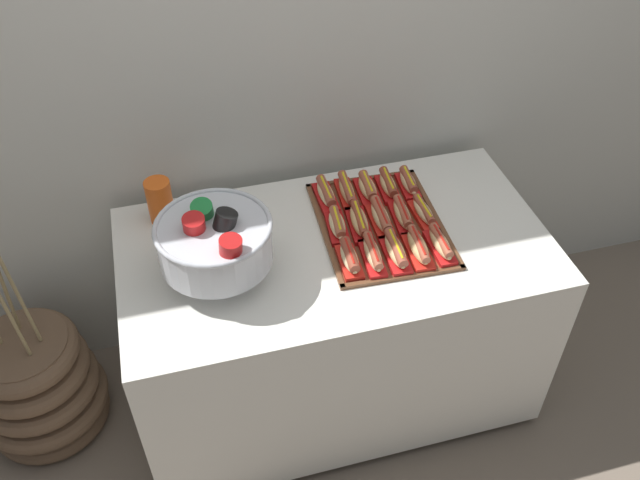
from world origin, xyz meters
The scene contains 22 objects.
ground_plane centered at (0.00, 0.00, 0.00)m, with size 10.00×10.00×0.00m, color #7A6B5B.
back_wall centered at (0.00, 0.48, 1.30)m, with size 6.00×0.10×2.60m, color beige.
buffet_table centered at (0.00, 0.00, 0.41)m, with size 1.41×0.76×0.78m.
floor_vase centered at (-1.08, 0.13, 0.22)m, with size 0.46×0.46×0.98m.
serving_tray centered at (0.17, 0.05, 0.78)m, with size 0.43×0.54×0.01m.
hot_dog_0 centered at (0.01, -0.11, 0.81)m, with size 0.07×0.16×0.06m.
hot_dog_1 centered at (0.09, -0.11, 0.81)m, with size 0.07×0.18×0.06m.
hot_dog_2 centered at (0.16, -0.12, 0.81)m, with size 0.07×0.18×0.06m.
hot_dog_3 centered at (0.24, -0.12, 0.81)m, with size 0.08×0.18×0.06m.
hot_dog_4 centered at (0.31, -0.12, 0.81)m, with size 0.06×0.17×0.06m.
hot_dog_5 centered at (0.02, 0.05, 0.81)m, with size 0.08×0.16×0.06m.
hot_dog_6 centered at (0.10, 0.05, 0.81)m, with size 0.08×0.19×0.06m.
hot_dog_7 centered at (0.17, 0.05, 0.81)m, with size 0.07×0.18×0.06m.
hot_dog_8 centered at (0.25, 0.04, 0.81)m, with size 0.07×0.18×0.06m.
hot_dog_9 centered at (0.32, 0.04, 0.81)m, with size 0.06×0.16×0.06m.
hot_dog_10 centered at (0.03, 0.22, 0.81)m, with size 0.06×0.16×0.06m.
hot_dog_11 centered at (0.10, 0.22, 0.81)m, with size 0.07×0.18×0.06m.
hot_dog_12 centered at (0.18, 0.21, 0.81)m, with size 0.08×0.16×0.06m.
hot_dog_13 centered at (0.25, 0.21, 0.81)m, with size 0.07×0.16×0.06m.
hot_dog_14 centered at (0.33, 0.20, 0.81)m, with size 0.07×0.16×0.06m.
punch_bowl centered at (-0.39, -0.05, 0.92)m, with size 0.35×0.35×0.26m.
cup_stack centered at (-0.53, 0.27, 0.86)m, with size 0.09×0.09×0.16m.
Camera 1 is at (-0.47, -1.56, 2.28)m, focal length 38.01 mm.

